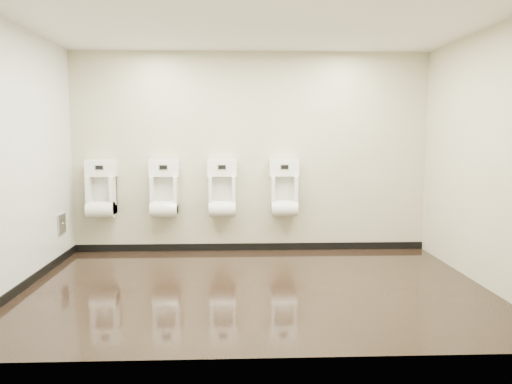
% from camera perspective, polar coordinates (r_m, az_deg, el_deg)
% --- Properties ---
extents(ground, '(5.00, 3.50, 0.00)m').
position_cam_1_polar(ground, '(5.55, -0.07, -10.78)').
color(ground, black).
rests_on(ground, ground).
extents(ceiling, '(5.00, 3.50, 0.00)m').
position_cam_1_polar(ceiling, '(5.42, -0.07, 18.77)').
color(ceiling, silver).
extents(back_wall, '(5.00, 0.02, 2.80)m').
position_cam_1_polar(back_wall, '(7.05, -0.62, 4.51)').
color(back_wall, '#BEB898').
rests_on(back_wall, ground).
extents(front_wall, '(5.00, 0.02, 2.80)m').
position_cam_1_polar(front_wall, '(3.56, 1.02, 2.42)').
color(front_wall, '#BEB898').
rests_on(front_wall, ground).
extents(left_wall, '(0.02, 3.50, 2.80)m').
position_cam_1_polar(left_wall, '(5.77, -25.76, 3.38)').
color(left_wall, '#BEB898').
rests_on(left_wall, ground).
extents(right_wall, '(0.02, 3.50, 2.80)m').
position_cam_1_polar(right_wall, '(5.95, 24.81, 3.51)').
color(right_wall, '#BEB898').
rests_on(right_wall, ground).
extents(tile_overlay_left, '(0.01, 3.50, 2.80)m').
position_cam_1_polar(tile_overlay_left, '(5.77, -25.71, 3.38)').
color(tile_overlay_left, white).
rests_on(tile_overlay_left, ground).
extents(skirting_back, '(5.00, 0.02, 0.10)m').
position_cam_1_polar(skirting_back, '(7.21, -0.60, -6.27)').
color(skirting_back, black).
rests_on(skirting_back, ground).
extents(skirting_left, '(0.02, 3.50, 0.10)m').
position_cam_1_polar(skirting_left, '(5.98, -24.99, -9.62)').
color(skirting_left, black).
rests_on(skirting_left, ground).
extents(access_panel, '(0.04, 0.25, 0.25)m').
position_cam_1_polar(access_panel, '(6.98, -21.34, -3.41)').
color(access_panel, '#9E9EA3').
rests_on(access_panel, left_wall).
extents(urinal_0, '(0.42, 0.31, 0.78)m').
position_cam_1_polar(urinal_0, '(7.19, -17.27, -0.10)').
color(urinal_0, white).
rests_on(urinal_0, back_wall).
extents(urinal_1, '(0.42, 0.31, 0.78)m').
position_cam_1_polar(urinal_1, '(7.02, -10.43, -0.07)').
color(urinal_1, white).
rests_on(urinal_1, back_wall).
extents(urinal_2, '(0.42, 0.31, 0.78)m').
position_cam_1_polar(urinal_2, '(6.95, -3.88, -0.04)').
color(urinal_2, white).
rests_on(urinal_2, back_wall).
extents(urinal_3, '(0.42, 0.31, 0.78)m').
position_cam_1_polar(urinal_3, '(6.98, 3.23, -0.01)').
color(urinal_3, white).
rests_on(urinal_3, back_wall).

